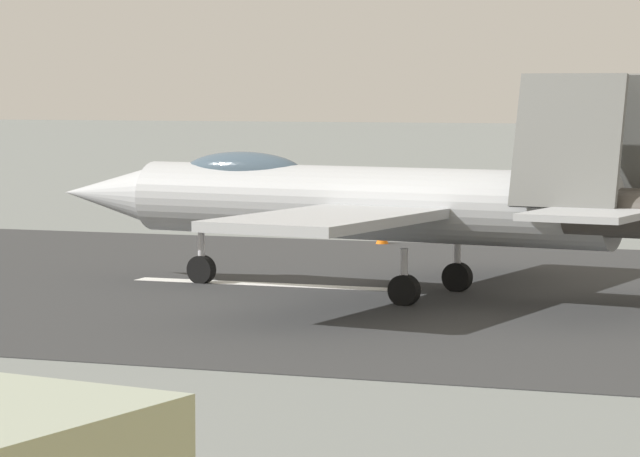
# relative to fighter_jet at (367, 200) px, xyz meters

# --- Properties ---
(ground_plane) EXTENTS (400.00, 400.00, 0.00)m
(ground_plane) POSITION_rel_fighter_jet_xyz_m (2.15, -1.01, -2.41)
(ground_plane) COLOR slate
(runway_strip) EXTENTS (240.00, 26.00, 0.02)m
(runway_strip) POSITION_rel_fighter_jet_xyz_m (2.13, -1.01, -2.40)
(runway_strip) COLOR #313233
(runway_strip) RESTS_ON ground
(fighter_jet) EXTENTS (17.85, 14.72, 5.61)m
(fighter_jet) POSITION_rel_fighter_jet_xyz_m (0.00, 0.00, 0.00)
(fighter_jet) COLOR #A9ACB0
(fighter_jet) RESTS_ON ground
(marker_cone_mid) EXTENTS (0.44, 0.44, 0.55)m
(marker_cone_mid) POSITION_rel_fighter_jet_xyz_m (3.84, -13.20, -2.13)
(marker_cone_mid) COLOR orange
(marker_cone_mid) RESTS_ON ground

